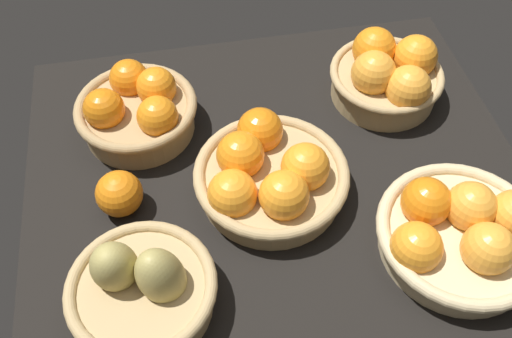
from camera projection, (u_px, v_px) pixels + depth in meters
The scene contains 7 objects.
market_tray at pixel (277, 179), 95.28cm from camera, with size 84.00×72.00×3.00cm, color black.
basket_near_left at pixel (388, 75), 101.88cm from camera, with size 20.94×20.94×11.54cm.
basket_near_right at pixel (137, 109), 97.04cm from camera, with size 21.41×21.41×10.87cm.
basket_center at pixel (269, 175), 88.64cm from camera, with size 25.17×25.17×10.47cm.
basket_far_right_pears at pixel (142, 288), 76.23cm from camera, with size 20.94×20.94×13.81cm.
basket_far_left at pixel (461, 232), 82.20cm from camera, with size 25.54×25.54×10.29cm.
loose_orange_front_gap at pixel (119, 194), 87.01cm from camera, with size 7.47×7.47×7.47cm, color orange.
Camera 1 is at (14.28, 55.64, 77.63)cm, focal length 38.89 mm.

